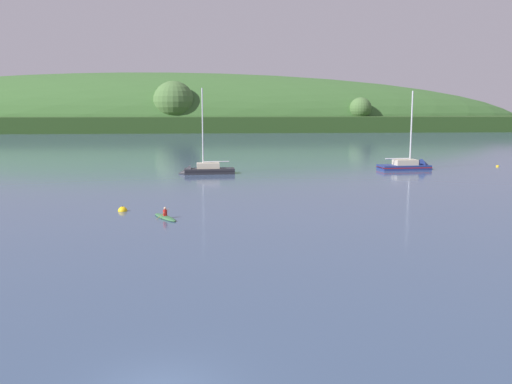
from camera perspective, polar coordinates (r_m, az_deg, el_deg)
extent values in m
cube|color=#27431B|center=(226.35, -10.23, 6.96)|extent=(417.82, 71.70, 5.51)
ellipsoid|color=#38602D|center=(249.34, -9.82, 6.47)|extent=(334.81, 88.60, 47.61)
sphere|color=#476B38|center=(214.71, -8.43, 9.12)|extent=(15.65, 15.65, 15.65)
sphere|color=#476B38|center=(222.56, 10.65, 8.41)|extent=(8.59, 8.59, 8.59)
cube|color=#232328|center=(74.13, -4.79, 1.94)|extent=(6.63, 2.48, 1.26)
cone|color=#232328|center=(74.05, -7.33, 1.90)|extent=(1.70, 2.26, 2.21)
cube|color=black|center=(74.10, -4.79, 2.18)|extent=(6.63, 2.50, 0.14)
cube|color=#BCB299|center=(74.02, -4.93, 2.71)|extent=(3.00, 1.64, 0.73)
cylinder|color=silver|center=(73.65, -5.49, 6.48)|extent=(0.16, 0.16, 10.49)
cylinder|color=silver|center=(74.02, -4.10, 3.12)|extent=(3.45, 0.22, 0.13)
cube|color=navy|center=(81.63, 14.89, 2.26)|extent=(7.23, 3.40, 1.24)
cone|color=navy|center=(83.16, 17.10, 2.28)|extent=(1.94, 2.94, 2.83)
cube|color=maroon|center=(81.59, 14.90, 2.49)|extent=(7.23, 3.43, 0.13)
cube|color=#BCB299|center=(81.60, 15.03, 2.96)|extent=(3.30, 2.21, 0.76)
cylinder|color=silver|center=(81.60, 15.62, 6.31)|extent=(0.21, 0.21, 10.34)
cylinder|color=silver|center=(81.08, 14.31, 3.33)|extent=(3.70, 0.41, 0.17)
ellipsoid|color=#33663D|center=(44.51, -9.28, -2.59)|extent=(2.32, 3.62, 0.30)
cylinder|color=#B21E19|center=(44.45, -9.29, -2.16)|extent=(0.43, 0.43, 0.55)
sphere|color=tan|center=(44.38, -9.30, -1.66)|extent=(0.22, 0.22, 0.22)
cylinder|color=olive|center=(44.25, -9.63, -2.32)|extent=(1.13, 0.60, 0.89)
sphere|color=yellow|center=(90.31, 23.49, 2.40)|extent=(0.45, 0.45, 0.45)
cylinder|color=black|center=(90.29, 23.50, 2.57)|extent=(0.04, 0.04, 0.08)
sphere|color=yellow|center=(48.31, -13.49, -1.92)|extent=(0.78, 0.78, 0.78)
cylinder|color=black|center=(48.24, -13.51, -1.41)|extent=(0.04, 0.04, 0.08)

